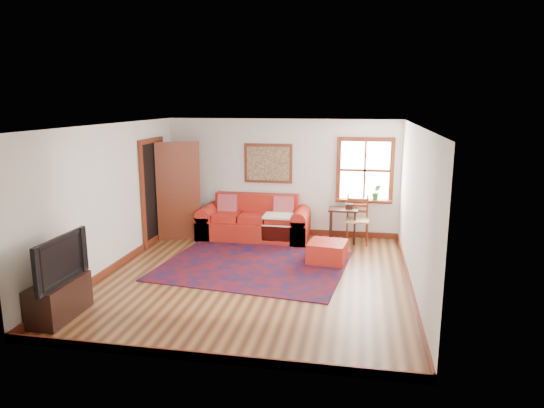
% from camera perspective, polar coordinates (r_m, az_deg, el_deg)
% --- Properties ---
extents(ground, '(5.50, 5.50, 0.00)m').
position_cam_1_polar(ground, '(8.17, -1.96, -8.54)').
color(ground, '#492613').
rests_on(ground, ground).
extents(room_envelope, '(5.04, 5.54, 2.52)m').
position_cam_1_polar(room_envelope, '(7.76, -2.02, 2.99)').
color(room_envelope, silver).
rests_on(room_envelope, ground).
extents(window, '(1.18, 0.20, 1.38)m').
position_cam_1_polar(window, '(10.29, 11.01, 3.13)').
color(window, white).
rests_on(window, ground).
extents(doorway, '(0.89, 1.08, 2.14)m').
position_cam_1_polar(doorway, '(10.18, -12.06, 1.59)').
color(doorway, black).
rests_on(doorway, ground).
extents(framed_artwork, '(1.05, 0.07, 0.85)m').
position_cam_1_polar(framed_artwork, '(10.45, -0.46, 4.80)').
color(framed_artwork, maroon).
rests_on(framed_artwork, ground).
extents(persian_rug, '(3.43, 2.87, 0.02)m').
position_cam_1_polar(persian_rug, '(8.66, -2.22, -7.25)').
color(persian_rug, '#580C0C').
rests_on(persian_rug, ground).
extents(red_leather_sofa, '(2.32, 0.96, 0.91)m').
position_cam_1_polar(red_leather_sofa, '(10.33, -2.07, -2.36)').
color(red_leather_sofa, '#B02016').
rests_on(red_leather_sofa, ground).
extents(red_ottoman, '(0.73, 0.73, 0.38)m').
position_cam_1_polar(red_ottoman, '(8.87, 6.52, -5.63)').
color(red_ottoman, '#B02016').
rests_on(red_ottoman, ground).
extents(side_table, '(0.59, 0.44, 0.71)m').
position_cam_1_polar(side_table, '(10.06, 8.36, -1.21)').
color(side_table, black).
rests_on(side_table, ground).
extents(ladder_back_chair, '(0.47, 0.45, 0.98)m').
position_cam_1_polar(ladder_back_chair, '(10.05, 10.00, -1.59)').
color(ladder_back_chair, tan).
rests_on(ladder_back_chair, ground).
extents(media_cabinet, '(0.42, 0.94, 0.52)m').
position_cam_1_polar(media_cabinet, '(7.23, -23.76, -10.20)').
color(media_cabinet, black).
rests_on(media_cabinet, ground).
extents(television, '(0.15, 1.11, 0.64)m').
position_cam_1_polar(television, '(6.99, -24.27, -5.97)').
color(television, black).
rests_on(television, media_cabinet).
extents(candle_hurricane, '(0.12, 0.12, 0.18)m').
position_cam_1_polar(candle_hurricane, '(7.42, -21.84, -6.65)').
color(candle_hurricane, silver).
rests_on(candle_hurricane, media_cabinet).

